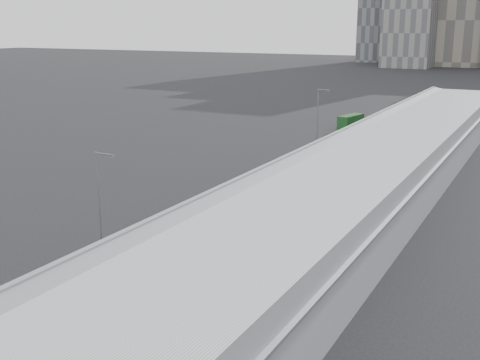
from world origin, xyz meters
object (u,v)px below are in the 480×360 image
Objects in this scene: bus_4 at (262,196)px; shipping_container at (351,122)px; bus_3 at (181,235)px; bus_7 at (367,137)px; bus_6 at (345,149)px; bus_2 at (66,295)px; street_lamp_near at (100,195)px; suv at (376,118)px; street_lamp_far at (319,113)px; bus_8 at (386,125)px; bus_5 at (302,171)px.

shipping_container is at bearing 92.43° from bus_4.
bus_3 is 54.12m from bus_7.
bus_6 is 1.87× the size of shipping_container.
bus_6 is at bearing 86.28° from bus_2.
street_lamp_near is 84.31m from suv.
suv is at bearing 94.42° from shipping_container.
bus_4 reaches higher than bus_6.
street_lamp_near is at bearing -104.37° from suv.
bus_2 is at bearing -87.64° from bus_6.
bus_3 is at bearing 87.01° from bus_2.
street_lamp_far is at bearing 96.06° from bus_4.
bus_3 is 2.15× the size of suv.
shipping_container is (-7.49, 54.62, -0.21)m from bus_4.
street_lamp_far is at bearing -110.49° from bus_8.
bus_7 reaches higher than bus_8.
bus_3 is 0.88× the size of bus_7.
street_lamp_far is (-6.92, 23.94, 3.82)m from bus_5.
street_lamp_far reaches higher than shipping_container.
bus_6 is 2.19× the size of suv.
bus_5 is at bearing 77.95° from street_lamp_near.
shipping_container is at bearing 90.08° from street_lamp_far.
bus_2 is at bearing -88.14° from bus_8.
street_lamp_far is at bearing 96.49° from bus_3.
shipping_container is (-6.31, 82.83, -0.19)m from bus_2.
bus_2 is 81.92m from bus_8.
street_lamp_near reaches higher than bus_8.
bus_8 is 1.31× the size of street_lamp_far.
bus_4 is 19.22m from street_lamp_near.
bus_7 is 16.40m from shipping_container.
bus_8 reaches higher than suv.
bus_4 is 40.03m from bus_7.
bus_7 is 58.08m from street_lamp_near.
bus_5 is 16.46m from bus_6.
bus_6 is 0.90× the size of bus_7.
bus_7 is (-0.01, 40.03, 0.03)m from bus_4.
street_lamp_far is (-7.46, -3.13, 3.73)m from bus_7.
bus_2 is at bearing -97.78° from bus_4.
suv is (-5.53, 12.97, -0.73)m from bus_8.
bus_4 is at bearing -87.18° from bus_8.
bus_3 is at bearing -88.24° from bus_8.
bus_2 is 1.46× the size of street_lamp_near.
bus_3 is 67.78m from bus_8.
bus_8 is (-0.37, 53.70, -0.12)m from bus_4.
street_lamp_near is at bearing -89.56° from street_lamp_far.
street_lamp_far reaches higher than bus_4.
bus_2 reaches higher than bus_6.
bus_7 is 27.29m from suv.
bus_8 is (0.81, 81.91, -0.10)m from bus_2.
bus_5 is (0.61, 27.03, 0.10)m from bus_3.
bus_3 is at bearing -100.22° from suv.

